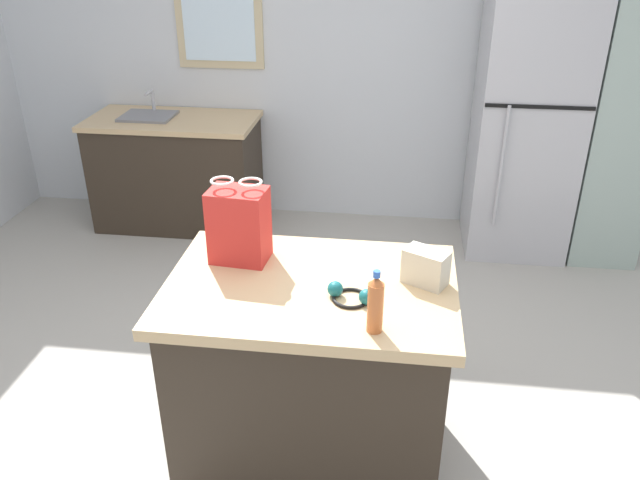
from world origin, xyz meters
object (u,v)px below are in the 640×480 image
Objects in this scene: small_box at (426,267)px; ear_defenders at (351,295)px; bottle at (375,304)px; refrigerator at (526,125)px; kitchen_island at (311,371)px; tall_cabinet at (617,120)px; shopping_bag at (239,225)px.

small_box is 0.92× the size of ear_defenders.
bottle reaches higher than ear_defenders.
refrigerator reaches higher than ear_defenders.
small_box is at bearing 29.97° from ear_defenders.
bottle is at bearing -47.13° from kitchen_island.
tall_cabinet is at bearing 0.03° from refrigerator.
tall_cabinet is 3.06m from bottle.
tall_cabinet reaches higher than small_box.
small_box is (0.81, -0.11, -0.09)m from shopping_bag.
shopping_bag is at bearing 153.28° from kitchen_island.
kitchen_island is 2.68m from refrigerator.
refrigerator reaches higher than shopping_bag.
small_box reaches higher than kitchen_island.
small_box is at bearing 62.77° from bottle.
tall_cabinet reaches higher than kitchen_island.
tall_cabinet is at bearing 51.81° from kitchen_island.
shopping_bag is 0.82m from small_box.
ear_defenders reaches higher than kitchen_island.
refrigerator is 7.50× the size of bottle.
bottle is (-1.56, -2.64, 0.03)m from tall_cabinet.
shopping_bag is (-0.34, 0.17, 0.63)m from kitchen_island.
refrigerator reaches higher than small_box.
tall_cabinet is 5.38× the size of shopping_bag.
refrigerator is 5.06× the size of shopping_bag.
tall_cabinet is 3.07m from shopping_bag.
tall_cabinet is at bearing 59.46° from bottle.
kitchen_island is 6.81× the size of small_box.
small_box is 0.41m from bottle.
shopping_bag is at bearing -125.80° from refrigerator.
tall_cabinet is (0.61, 0.00, 0.06)m from refrigerator.
tall_cabinet is (1.84, 2.34, 0.54)m from kitchen_island.
kitchen_island is 0.73m from shopping_bag.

